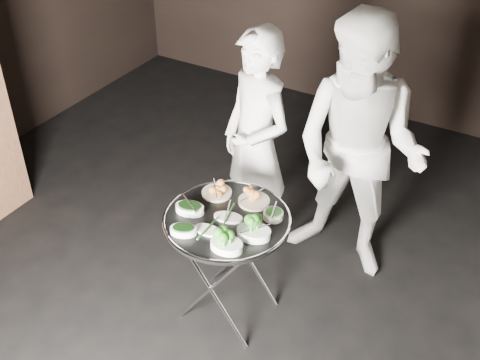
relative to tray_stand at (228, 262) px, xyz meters
The scene contains 14 objects.
tray_stand is the anchor object (origin of this frame).
serving_tray 0.34m from the tray_stand, behind, with size 0.75×0.75×0.04m.
potato_plate_a 0.45m from the tray_stand, 135.93° to the left, with size 0.18×0.18×0.07m.
potato_plate_b 0.44m from the tray_stand, 73.67° to the left, with size 0.19×0.19×0.07m.
greens_bowl 0.46m from the tray_stand, 30.55° to the left, with size 0.12×0.12×0.07m.
asparagus_plate_a 0.36m from the tray_stand, ahead, with size 0.19×0.13×0.03m.
asparagus_plate_b 0.40m from the tray_stand, 101.57° to the right, with size 0.16×0.09×0.03m.
spinach_bowl_a 0.44m from the tray_stand, 164.46° to the right, with size 0.19×0.15×0.07m.
spinach_bowl_b 0.47m from the tray_stand, 120.36° to the right, with size 0.18×0.15×0.06m.
broccoli_bowl_a 0.44m from the tray_stand, 15.95° to the right, with size 0.22×0.18×0.08m.
broccoli_bowl_b 0.46m from the tray_stand, 58.98° to the right, with size 0.20×0.15×0.08m.
serving_utensils 0.41m from the tray_stand, 76.29° to the left, with size 0.58×0.44×0.01m.
waiter_left 0.85m from the tray_stand, 106.27° to the left, with size 0.59×0.39×1.63m, color white.
waiter_right 1.07m from the tray_stand, 60.53° to the left, with size 0.88×0.69×1.82m, color white.
Camera 1 is at (1.26, -1.83, 2.96)m, focal length 45.00 mm.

